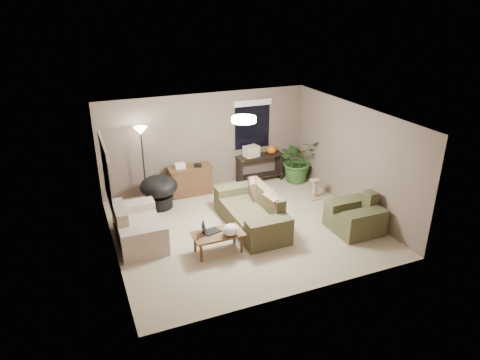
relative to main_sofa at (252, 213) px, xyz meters
name	(u,v)px	position (x,y,z in m)	size (l,w,h in m)	color
room_shell	(244,175)	(-0.21, 0.00, 0.96)	(5.50, 5.50, 5.50)	tan
main_sofa	(252,213)	(0.00, 0.00, 0.00)	(0.95, 2.20, 0.85)	#454129
throw_pillows	(263,197)	(0.26, 0.00, 0.36)	(0.40, 1.39, 0.47)	#8C7251
loveseat	(137,228)	(-2.46, 0.30, 0.00)	(0.90, 1.60, 0.85)	beige
armchair	(355,218)	(1.97, -1.04, 0.00)	(0.95, 1.00, 0.85)	#45462A
coffee_table	(218,236)	(-1.06, -0.73, 0.06)	(1.00, 0.55, 0.42)	brown
laptop	(208,230)	(-1.23, -0.63, 0.19)	(0.43, 0.31, 0.24)	black
plastic_bag	(230,230)	(-0.86, -0.88, 0.24)	(0.32, 0.29, 0.22)	white
desk	(190,180)	(-0.78, 2.14, 0.08)	(1.10, 0.50, 0.75)	brown
desk_papers	(184,166)	(-0.94, 2.13, 0.51)	(0.69, 0.28, 0.12)	silver
console_table	(259,166)	(1.21, 2.25, 0.14)	(1.30, 0.40, 0.75)	black
pumpkin	(271,150)	(1.56, 2.25, 0.57)	(0.27, 0.27, 0.22)	orange
cardboard_box	(251,151)	(0.96, 2.25, 0.60)	(0.38, 0.29, 0.29)	beige
papasan_chair	(159,190)	(-1.69, 1.68, 0.17)	(1.11, 1.11, 0.80)	black
floor_lamp	(141,140)	(-1.93, 2.13, 1.30)	(0.32, 0.32, 1.91)	black
ceiling_fixture	(244,119)	(-0.21, 0.00, 2.15)	(0.50, 0.50, 0.10)	white
houseplant	(298,165)	(2.18, 1.85, 0.18)	(1.10, 1.22, 0.95)	#2D5923
cat_scratching_post	(315,190)	(2.03, 0.70, -0.08)	(0.32, 0.32, 0.50)	tan
window_left	(105,164)	(-2.94, 0.30, 1.49)	(0.05, 1.56, 1.33)	black
window_back	(253,116)	(1.09, 2.48, 1.49)	(1.06, 0.05, 1.33)	black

